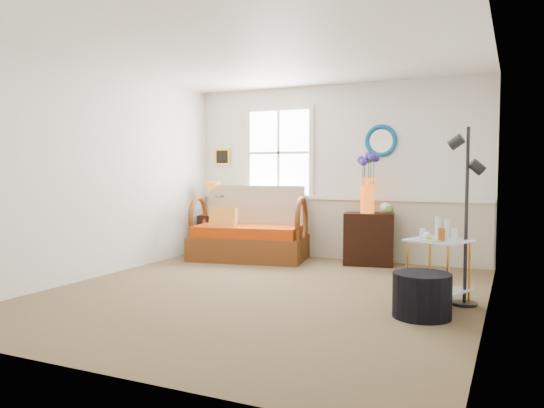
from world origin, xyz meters
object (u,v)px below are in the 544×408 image
at_px(floor_lamp, 466,217).
at_px(ottoman, 422,295).
at_px(loveseat, 249,223).
at_px(side_table, 438,272).
at_px(lamp_stand, 210,234).
at_px(cabinet, 369,239).

distance_m(floor_lamp, ottoman, 0.97).
distance_m(loveseat, side_table, 3.32).
relative_size(loveseat, lamp_stand, 2.71).
relative_size(lamp_stand, floor_lamp, 0.35).
bearing_deg(cabinet, ottoman, -76.74).
bearing_deg(side_table, ottoman, -97.12).
distance_m(lamp_stand, ottoman, 4.39).
bearing_deg(lamp_stand, cabinet, 1.25).
distance_m(loveseat, cabinet, 1.77).
relative_size(side_table, floor_lamp, 0.37).
distance_m(side_table, floor_lamp, 0.61).
bearing_deg(lamp_stand, floor_lamp, -23.76).
relative_size(lamp_stand, side_table, 0.95).
xyz_separation_m(cabinet, floor_lamp, (1.43, -1.81, 0.51)).
bearing_deg(cabinet, lamp_stand, 169.95).
bearing_deg(loveseat, lamp_stand, 152.39).
xyz_separation_m(loveseat, floor_lamp, (3.16, -1.49, 0.33)).
distance_m(lamp_stand, floor_lamp, 4.40).
distance_m(cabinet, side_table, 2.23).
bearing_deg(side_table, cabinet, 122.03).
bearing_deg(side_table, loveseat, 151.66).
distance_m(cabinet, ottoman, 2.69).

